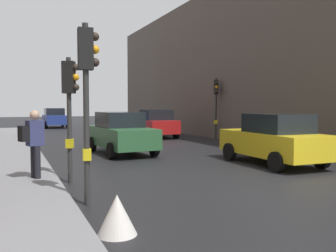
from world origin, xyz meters
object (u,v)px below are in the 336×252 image
object	(u,v)px
car_blue_van	(55,118)
pedestrian_with_grey_backpack	(33,140)
traffic_light_near_right	(70,97)
car_green_estate	(121,133)
traffic_light_near_left	(87,81)
car_red_sedan	(155,124)
traffic_light_mid_street	(216,97)
warning_sign_triangle	(117,215)
car_yellow_taxi	(274,139)

from	to	relation	value
car_blue_van	pedestrian_with_grey_backpack	bearing A→B (deg)	-97.34
traffic_light_near_right	car_green_estate	bearing A→B (deg)	61.12
traffic_light_near_right	traffic_light_near_left	bearing A→B (deg)	-89.95
traffic_light_near_right	car_red_sedan	distance (m)	13.86
traffic_light_mid_street	car_blue_van	xyz separation A→B (m)	(-7.43, 16.03, -1.62)
warning_sign_triangle	pedestrian_with_grey_backpack	bearing A→B (deg)	102.40
traffic_light_near_left	traffic_light_mid_street	distance (m)	14.86
car_red_sedan	pedestrian_with_grey_backpack	xyz separation A→B (m)	(-7.93, -11.70, 0.29)
traffic_light_near_left	car_yellow_taxi	bearing A→B (deg)	21.04
car_red_sedan	pedestrian_with_grey_backpack	size ratio (longest dim) A/B	2.40
traffic_light_mid_street	car_red_sedan	size ratio (longest dim) A/B	0.85
car_yellow_taxi	traffic_light_mid_street	bearing A→B (deg)	72.17
car_green_estate	car_yellow_taxi	distance (m)	6.36
car_red_sedan	car_blue_van	bearing A→B (deg)	109.95
car_yellow_taxi	traffic_light_near_right	bearing A→B (deg)	-177.29
traffic_light_near_left	car_red_sedan	bearing A→B (deg)	63.74
traffic_light_near_right	pedestrian_with_grey_backpack	xyz separation A→B (m)	(-0.91, 0.18, -1.12)
traffic_light_near_right	car_green_estate	size ratio (longest dim) A/B	0.77
car_blue_van	car_green_estate	world-z (taller)	same
traffic_light_mid_street	car_yellow_taxi	xyz separation A→B (m)	(-2.76, -8.57, -1.62)
traffic_light_mid_street	car_yellow_taxi	size ratio (longest dim) A/B	0.86
traffic_light_near_right	warning_sign_triangle	xyz separation A→B (m)	(0.07, -4.30, -1.96)
traffic_light_near_right	warning_sign_triangle	size ratio (longest dim) A/B	5.09
car_red_sedan	car_yellow_taxi	bearing A→B (deg)	-90.32
car_red_sedan	traffic_light_mid_street	bearing A→B (deg)	-47.78
traffic_light_near_right	pedestrian_with_grey_backpack	size ratio (longest dim) A/B	1.87
traffic_light_near_right	car_red_sedan	xyz separation A→B (m)	(7.02, 11.87, -1.41)
car_green_estate	warning_sign_triangle	distance (m)	9.93
traffic_light_near_left	car_blue_van	size ratio (longest dim) A/B	0.88
car_green_estate	car_yellow_taxi	size ratio (longest dim) A/B	1.02
traffic_light_near_right	car_blue_van	world-z (taller)	traffic_light_near_right
car_green_estate	traffic_light_near_right	bearing A→B (deg)	-118.88
pedestrian_with_grey_backpack	warning_sign_triangle	distance (m)	4.66
car_blue_van	car_red_sedan	bearing A→B (deg)	-70.05
traffic_light_mid_street	car_yellow_taxi	bearing A→B (deg)	-107.83
traffic_light_mid_street	warning_sign_triangle	world-z (taller)	traffic_light_mid_street
traffic_light_mid_street	traffic_light_near_left	bearing A→B (deg)	-130.80
traffic_light_mid_street	car_blue_van	size ratio (longest dim) A/B	0.86
traffic_light_near_left	car_red_sedan	xyz separation A→B (m)	(7.01, 14.22, -1.69)
car_green_estate	car_blue_van	bearing A→B (deg)	91.73
traffic_light_near_left	pedestrian_with_grey_backpack	world-z (taller)	traffic_light_near_left
traffic_light_mid_street	car_green_estate	distance (m)	7.94
traffic_light_near_right	car_green_estate	xyz separation A→B (m)	(2.87, 5.21, -1.41)
traffic_light_near_left	car_yellow_taxi	size ratio (longest dim) A/B	0.88
car_yellow_taxi	car_green_estate	bearing A→B (deg)	129.90
car_green_estate	warning_sign_triangle	bearing A→B (deg)	-106.40
traffic_light_near_left	car_green_estate	xyz separation A→B (m)	(2.87, 7.55, -1.69)
pedestrian_with_grey_backpack	traffic_light_near_left	bearing A→B (deg)	-70.07
traffic_light_mid_street	car_blue_van	distance (m)	17.74
traffic_light_near_right	car_red_sedan	size ratio (longest dim) A/B	0.78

